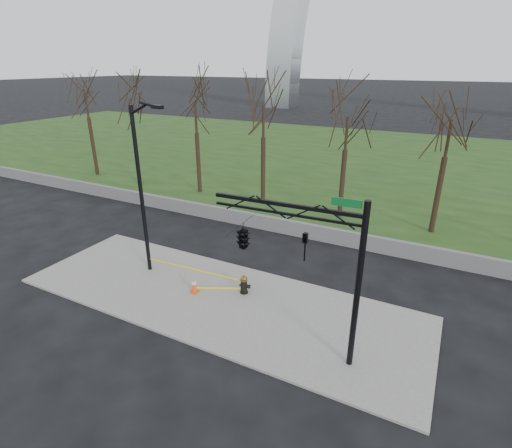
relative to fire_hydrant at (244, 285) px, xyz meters
The scene contains 10 objects.
ground 1.40m from the fire_hydrant, 136.24° to the right, with size 500.00×500.00×0.00m, color black.
sidewalk 1.39m from the fire_hydrant, 136.24° to the right, with size 18.00×6.00×0.10m, color slate.
grass_strip 29.12m from the fire_hydrant, 91.86° to the left, with size 120.00×40.00×0.06m, color #1E3B15.
guardrail 7.16m from the fire_hydrant, 97.57° to the left, with size 60.00×0.30×0.90m, color #59595B.
tree_row 11.78m from the fire_hydrant, 99.23° to the left, with size 44.28×4.00×8.08m.
fire_hydrant is the anchor object (origin of this frame).
traffic_cone 2.25m from the fire_hydrant, 154.32° to the right, with size 0.37×0.37×0.65m.
street_light 6.55m from the fire_hydrant, behind, with size 2.34×0.83×8.21m.
traffic_signal_mast 4.82m from the fire_hydrant, 48.30° to the right, with size 5.10×2.51×6.00m.
caution_tape 2.16m from the fire_hydrant, behind, with size 5.23×0.98×0.45m.
Camera 1 is at (8.26, -12.10, 9.63)m, focal length 27.28 mm.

